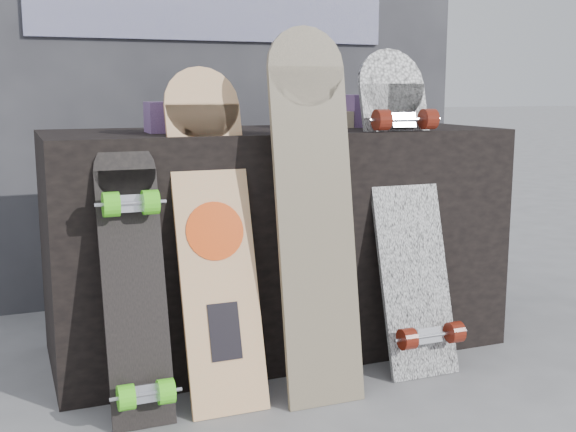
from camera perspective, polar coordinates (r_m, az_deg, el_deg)
name	(u,v)px	position (r m, az deg, el deg)	size (l,w,h in m)	color
ground	(333,397)	(2.31, 3.61, -14.07)	(60.00, 60.00, 0.00)	slate
vendor_table	(276,240)	(2.63, -0.93, -1.89)	(1.60, 0.60, 0.80)	black
booth	(210,53)	(3.38, -6.18, 12.68)	(2.40, 0.22, 2.20)	#2F2F34
merch_box_purple	(174,117)	(2.43, -8.98, 7.72)	(0.18, 0.12, 0.10)	#4A3166
merch_box_small	(363,111)	(2.78, 5.93, 8.28)	(0.14, 0.14, 0.12)	#4A3166
merch_box_flat	(321,120)	(2.68, 2.63, 7.61)	(0.22, 0.10, 0.06)	#D1B78C
longboard_geisha	(214,226)	(2.18, -5.89, -0.82)	(0.23, 0.32, 1.01)	#CCB989
longboard_celtic	(314,203)	(2.18, 2.10, 1.01)	(0.25, 0.22, 1.13)	tan
longboard_cascadia	(407,204)	(2.46, 9.40, 0.95)	(0.25, 0.38, 1.08)	white
skateboard_dark	(135,281)	(2.09, -12.02, -5.05)	(0.18, 0.29, 0.80)	black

